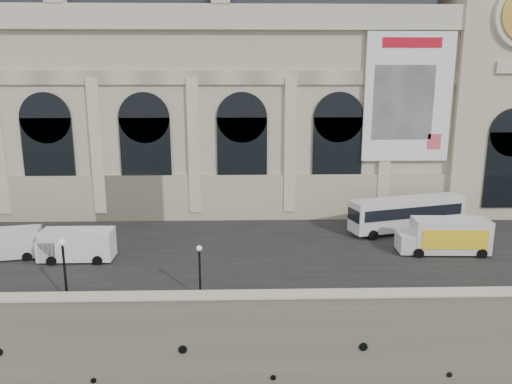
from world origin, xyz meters
TOP-DOWN VIEW (x-y plane):
  - quay at (0.00, 35.00)m, footprint 160.00×70.00m
  - street at (0.00, 14.00)m, footprint 160.00×24.00m
  - parapet at (0.00, 0.60)m, footprint 160.00×1.40m
  - museum at (-5.98, 30.86)m, footprint 69.00×18.70m
  - clock_pavilion at (34.00, 27.93)m, footprint 13.00×14.72m
  - bus_right at (22.22, 17.18)m, footprint 11.95×5.50m
  - van_b at (-14.41, 10.79)m, footprint 6.08×3.29m
  - van_c at (-8.17, 10.21)m, footprint 6.08×2.56m
  - box_truck at (23.62, 11.08)m, footprint 7.82×3.05m
  - lamp_left at (-6.15, 2.42)m, footprint 0.46×0.46m
  - lamp_right at (3.02, 2.60)m, footprint 0.40×0.40m

SIDE VIEW (x-z plane):
  - quay at x=0.00m, z-range 0.00..6.00m
  - street at x=0.00m, z-range 6.00..6.06m
  - parapet at x=0.00m, z-range 6.01..7.22m
  - van_b at x=-14.41m, z-range 6.03..8.59m
  - van_c at x=-8.17m, z-range 6.03..8.73m
  - box_truck at x=23.62m, z-range 6.01..9.12m
  - lamp_right at x=3.02m, z-range 5.99..9.88m
  - bus_right at x=22.22m, z-range 6.21..9.67m
  - lamp_left at x=-6.15m, z-range 5.99..10.50m
  - museum at x=-5.98m, z-range 5.17..34.27m
  - clock_pavilion at x=34.00m, z-range 5.07..41.77m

